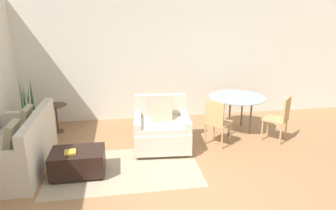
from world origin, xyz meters
TOP-DOWN VIEW (x-y plane):
  - ground_plane at (0.00, 0.00)m, footprint 20.00×20.00m
  - wall_back at (0.00, 3.33)m, footprint 12.00×0.06m
  - area_rug at (-1.03, 0.89)m, footprint 2.44×1.45m
  - couch at (-2.70, 1.22)m, footprint 0.91×1.85m
  - armchair at (-0.32, 1.58)m, footprint 1.06×0.98m
  - ottoman at (-1.74, 0.84)m, footprint 0.82×0.56m
  - book_stack at (-1.84, 0.79)m, footprint 0.19×0.20m
  - tv_remote_primary at (-1.83, 0.90)m, footprint 0.14×0.14m
  - potted_plant at (-2.91, 2.66)m, footprint 0.40×0.40m
  - side_table at (-2.40, 2.70)m, footprint 0.44×0.44m
  - dining_table at (1.37, 2.18)m, footprint 1.19×1.19m
  - dining_chair_near_left at (0.72, 1.53)m, footprint 0.59×0.59m
  - dining_chair_near_right at (2.01, 1.53)m, footprint 0.59×0.59m

SIDE VIEW (x-z plane):
  - ground_plane at x=0.00m, z-range 0.00..0.00m
  - area_rug at x=-1.03m, z-range 0.00..0.01m
  - ottoman at x=-1.74m, z-range 0.02..0.42m
  - potted_plant at x=-2.91m, z-range -0.36..0.88m
  - couch at x=-2.70m, z-range -0.15..0.77m
  - armchair at x=-0.32m, z-range -0.11..0.84m
  - tv_remote_primary at x=-1.83m, z-range 0.40..0.41m
  - book_stack at x=-1.84m, z-range 0.40..0.43m
  - side_table at x=-2.40m, z-range 0.12..0.72m
  - dining_chair_near_left at x=0.72m, z-range 0.07..0.97m
  - dining_chair_near_right at x=2.01m, z-range 0.07..0.97m
  - dining_table at x=1.37m, z-range 0.30..1.06m
  - wall_back at x=0.00m, z-range 0.00..2.75m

